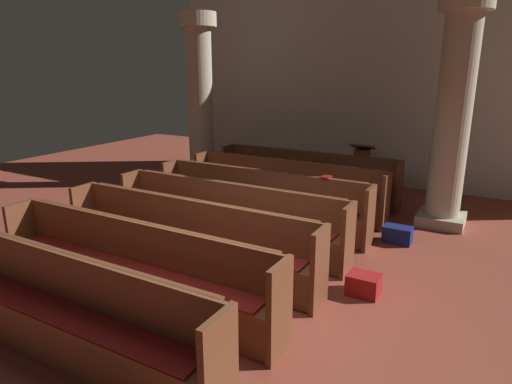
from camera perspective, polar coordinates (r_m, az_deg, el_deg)
name	(u,v)px	position (r m, az deg, el deg)	size (l,w,h in m)	color
ground_plane	(229,292)	(5.48, -3.43, -12.69)	(19.20, 19.20, 0.00)	brown
back_wall	(376,84)	(10.46, 15.17, 13.26)	(10.00, 0.16, 4.50)	beige
pew_row_0	(306,174)	(9.11, 6.41, 2.25)	(3.77, 0.47, 0.94)	brown
pew_row_1	(285,185)	(8.24, 3.73, 0.87)	(3.77, 0.46, 0.94)	brown
pew_row_2	(259,198)	(7.40, 0.42, -0.82)	(3.77, 0.46, 0.94)	brown
pew_row_3	(227,215)	(6.60, -3.72, -2.94)	(3.77, 0.47, 0.94)	brown
pew_row_4	(186,236)	(5.85, -8.98, -5.59)	(3.77, 0.46, 0.94)	brown
pew_row_5	(131,264)	(5.18, -15.75, -8.90)	(3.77, 0.46, 0.94)	brown
pew_row_6	(54,304)	(4.63, -24.49, -12.90)	(3.77, 0.47, 0.94)	brown
pillar_aisle_side	(454,110)	(7.92, 24.01, 9.55)	(0.81, 0.81, 3.73)	tan
pillar_far_side	(200,98)	(10.19, -7.18, 11.85)	(0.81, 0.81, 3.73)	tan
lectern	(361,173)	(9.64, 13.30, 2.41)	(0.48, 0.45, 1.08)	brown
hymn_book	(326,177)	(7.01, 8.96, 1.92)	(0.14, 0.19, 0.02)	maroon
kneeler_box_red	(364,284)	(5.53, 13.61, -11.43)	(0.37, 0.30, 0.25)	maroon
kneeler_box_navy	(397,235)	(7.18, 17.67, -5.22)	(0.42, 0.26, 0.26)	navy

